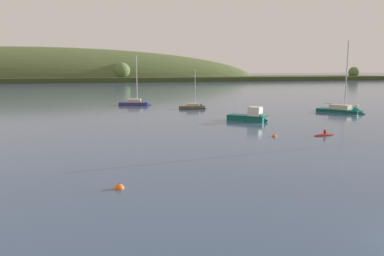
{
  "coord_description": "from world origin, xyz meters",
  "views": [
    {
      "loc": [
        -16.45,
        -11.43,
        8.44
      ],
      "look_at": [
        -1.15,
        30.45,
        1.4
      ],
      "focal_mm": 35.03,
      "sensor_mm": 36.0,
      "label": 1
    }
  ],
  "objects_px": {
    "sailboat_far_left": "(345,112)",
    "sailboat_outer_reach": "(195,108)",
    "mooring_buoy_far_upstream": "(274,137)",
    "mooring_buoy_foreground": "(357,106)",
    "sailboat_near_mooring": "(138,104)",
    "canoe_with_paddler": "(325,135)",
    "mooring_buoy_midchannel": "(120,189)",
    "fishing_boat_moored": "(251,118)"
  },
  "relations": [
    {
      "from": "sailboat_outer_reach",
      "to": "fishing_boat_moored",
      "type": "relative_size",
      "value": 1.38
    },
    {
      "from": "sailboat_near_mooring",
      "to": "fishing_boat_moored",
      "type": "distance_m",
      "value": 35.08
    },
    {
      "from": "sailboat_near_mooring",
      "to": "sailboat_far_left",
      "type": "relative_size",
      "value": 0.83
    },
    {
      "from": "mooring_buoy_foreground",
      "to": "canoe_with_paddler",
      "type": "bearing_deg",
      "value": -138.55
    },
    {
      "from": "fishing_boat_moored",
      "to": "mooring_buoy_far_upstream",
      "type": "xyz_separation_m",
      "value": [
        -4.25,
        -13.61,
        -0.55
      ]
    },
    {
      "from": "sailboat_near_mooring",
      "to": "mooring_buoy_foreground",
      "type": "bearing_deg",
      "value": -3.08
    },
    {
      "from": "mooring_buoy_far_upstream",
      "to": "sailboat_near_mooring",
      "type": "bearing_deg",
      "value": 99.32
    },
    {
      "from": "fishing_boat_moored",
      "to": "mooring_buoy_midchannel",
      "type": "distance_m",
      "value": 38.08
    },
    {
      "from": "sailboat_far_left",
      "to": "mooring_buoy_midchannel",
      "type": "bearing_deg",
      "value": -83.67
    },
    {
      "from": "sailboat_far_left",
      "to": "mooring_buoy_far_upstream",
      "type": "bearing_deg",
      "value": -83.72
    },
    {
      "from": "fishing_boat_moored",
      "to": "sailboat_near_mooring",
      "type": "bearing_deg",
      "value": 160.97
    },
    {
      "from": "sailboat_outer_reach",
      "to": "mooring_buoy_far_upstream",
      "type": "distance_m",
      "value": 34.72
    },
    {
      "from": "canoe_with_paddler",
      "to": "mooring_buoy_midchannel",
      "type": "distance_m",
      "value": 31.02
    },
    {
      "from": "sailboat_near_mooring",
      "to": "mooring_buoy_midchannel",
      "type": "bearing_deg",
      "value": -84.17
    },
    {
      "from": "mooring_buoy_foreground",
      "to": "mooring_buoy_far_upstream",
      "type": "distance_m",
      "value": 48.17
    },
    {
      "from": "sailboat_near_mooring",
      "to": "canoe_with_paddler",
      "type": "relative_size",
      "value": 3.68
    },
    {
      "from": "mooring_buoy_midchannel",
      "to": "sailboat_outer_reach",
      "type": "bearing_deg",
      "value": 63.69
    },
    {
      "from": "sailboat_far_left",
      "to": "mooring_buoy_foreground",
      "type": "relative_size",
      "value": 18.24
    },
    {
      "from": "sailboat_near_mooring",
      "to": "sailboat_far_left",
      "type": "height_order",
      "value": "sailboat_far_left"
    },
    {
      "from": "mooring_buoy_foreground",
      "to": "sailboat_near_mooring",
      "type": "bearing_deg",
      "value": 158.03
    },
    {
      "from": "canoe_with_paddler",
      "to": "mooring_buoy_foreground",
      "type": "bearing_deg",
      "value": 36.99
    },
    {
      "from": "sailboat_outer_reach",
      "to": "mooring_buoy_midchannel",
      "type": "bearing_deg",
      "value": -105.6
    },
    {
      "from": "mooring_buoy_midchannel",
      "to": "mooring_buoy_far_upstream",
      "type": "xyz_separation_m",
      "value": [
        21.76,
        14.19,
        0.0
      ]
    },
    {
      "from": "sailboat_near_mooring",
      "to": "sailboat_outer_reach",
      "type": "xyz_separation_m",
      "value": [
        10.04,
        -11.97,
        -0.02
      ]
    },
    {
      "from": "sailboat_far_left",
      "to": "mooring_buoy_midchannel",
      "type": "relative_size",
      "value": 19.83
    },
    {
      "from": "sailboat_near_mooring",
      "to": "fishing_boat_moored",
      "type": "relative_size",
      "value": 1.89
    },
    {
      "from": "sailboat_far_left",
      "to": "sailboat_outer_reach",
      "type": "height_order",
      "value": "sailboat_far_left"
    },
    {
      "from": "canoe_with_paddler",
      "to": "sailboat_outer_reach",
      "type": "bearing_deg",
      "value": 92.11
    },
    {
      "from": "mooring_buoy_far_upstream",
      "to": "fishing_boat_moored",
      "type": "bearing_deg",
      "value": 72.68
    },
    {
      "from": "fishing_boat_moored",
      "to": "mooring_buoy_far_upstream",
      "type": "height_order",
      "value": "fishing_boat_moored"
    },
    {
      "from": "sailboat_near_mooring",
      "to": "fishing_boat_moored",
      "type": "bearing_deg",
      "value": -51.28
    },
    {
      "from": "sailboat_outer_reach",
      "to": "fishing_boat_moored",
      "type": "height_order",
      "value": "sailboat_outer_reach"
    },
    {
      "from": "sailboat_outer_reach",
      "to": "canoe_with_paddler",
      "type": "xyz_separation_m",
      "value": [
        4.16,
        -36.13,
        -0.13
      ]
    },
    {
      "from": "mooring_buoy_far_upstream",
      "to": "sailboat_outer_reach",
      "type": "bearing_deg",
      "value": 86.07
    },
    {
      "from": "sailboat_near_mooring",
      "to": "fishing_boat_moored",
      "type": "height_order",
      "value": "sailboat_near_mooring"
    },
    {
      "from": "mooring_buoy_foreground",
      "to": "mooring_buoy_midchannel",
      "type": "xyz_separation_m",
      "value": [
        -61.24,
        -41.79,
        0.0
      ]
    },
    {
      "from": "fishing_boat_moored",
      "to": "canoe_with_paddler",
      "type": "distance_m",
      "value": 15.29
    },
    {
      "from": "sailboat_outer_reach",
      "to": "mooring_buoy_far_upstream",
      "type": "height_order",
      "value": "sailboat_outer_reach"
    },
    {
      "from": "mooring_buoy_foreground",
      "to": "mooring_buoy_midchannel",
      "type": "bearing_deg",
      "value": -145.7
    },
    {
      "from": "fishing_boat_moored",
      "to": "mooring_buoy_far_upstream",
      "type": "distance_m",
      "value": 14.27
    },
    {
      "from": "sailboat_outer_reach",
      "to": "canoe_with_paddler",
      "type": "height_order",
      "value": "sailboat_outer_reach"
    },
    {
      "from": "mooring_buoy_far_upstream",
      "to": "mooring_buoy_foreground",
      "type": "bearing_deg",
      "value": 34.95
    }
  ]
}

